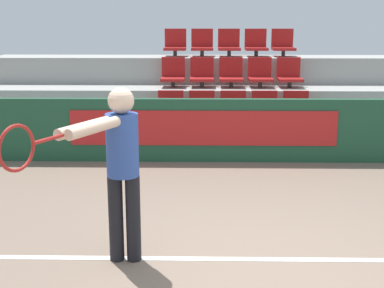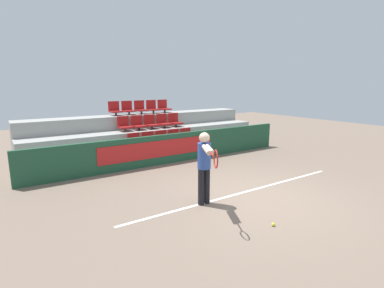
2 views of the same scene
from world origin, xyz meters
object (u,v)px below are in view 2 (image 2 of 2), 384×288
Objects in this scene: stadium_chair_10 at (115,110)px; stadium_chair_3 at (175,138)px; stadium_chair_12 at (141,108)px; stadium_chair_11 at (128,109)px; stadium_chair_7 at (151,123)px; stadium_chair_9 at (175,121)px; stadium_chair_2 at (163,139)px; stadium_chair_8 at (163,122)px; stadium_chair_0 at (135,142)px; stadium_chair_1 at (149,141)px; stadium_chair_14 at (164,107)px; stadium_chair_4 at (187,136)px; stadium_chair_5 at (125,125)px; tennis_ball at (273,224)px; stadium_chair_6 at (138,124)px; tennis_player at (205,162)px; stadium_chair_13 at (152,108)px.

stadium_chair_3 is at bearing -48.74° from stadium_chair_10.
stadium_chair_12 is at bearing 106.30° from stadium_chair_3.
stadium_chair_3 is 2.21m from stadium_chair_11.
stadium_chair_3 is 1.00× the size of stadium_chair_7.
stadium_chair_9 is at bearing 59.68° from stadium_chair_3.
stadium_chair_2 is 1.00× the size of stadium_chair_11.
stadium_chair_8 reaches higher than stadium_chair_2.
stadium_chair_1 is at bearing 0.00° from stadium_chair_0.
stadium_chair_1 is 2.48m from stadium_chair_14.
stadium_chair_1 is at bearing -106.30° from stadium_chair_12.
stadium_chair_11 is at bearing 180.00° from stadium_chair_12.
stadium_chair_4 is 1.00× the size of stadium_chair_8.
stadium_chair_3 is 1.81m from stadium_chair_5.
stadium_chair_2 reaches higher than tennis_ball.
stadium_chair_1 is 1.10m from stadium_chair_5.
stadium_chair_11 is at bearing 150.32° from stadium_chair_9.
stadium_chair_11 is (-0.50, 1.73, 0.94)m from stadium_chair_2.
stadium_chair_6 reaches higher than stadium_chair_3.
stadium_chair_5 is at bearing 156.85° from stadium_chair_4.
stadium_chair_0 is 0.32× the size of tennis_player.
stadium_chair_4 is at bearing 0.00° from stadium_chair_2.
stadium_chair_0 is at bearing -131.26° from stadium_chair_13.
stadium_chair_1 is 1.01m from stadium_chair_3.
stadium_chair_14 is at bearing 48.74° from stadium_chair_1.
stadium_chair_14 is (0.00, 0.86, 0.47)m from stadium_chair_9.
stadium_chair_4 is 2.25m from stadium_chair_5.
stadium_chair_13 is at bearing 48.74° from stadium_chair_0.
stadium_chair_0 is 1.00× the size of stadium_chair_6.
stadium_chair_10 is at bearing 120.32° from stadium_chair_2.
stadium_chair_9 is (2.02, 0.86, 0.47)m from stadium_chair_0.
stadium_chair_7 is 1.00× the size of stadium_chair_12.
stadium_chair_4 is 2.21m from stadium_chair_12.
stadium_chair_3 is 1.00× the size of stadium_chair_4.
stadium_chair_14 reaches higher than tennis_player.
tennis_player reaches higher than stadium_chair_7.
tennis_player is (-0.21, -5.81, -0.67)m from stadium_chair_10.
stadium_chair_10 is at bearing 139.47° from stadium_chair_7.
stadium_chair_5 is at bearing -156.85° from stadium_chair_14.
stadium_chair_9 is 1.00× the size of stadium_chair_11.
stadium_chair_9 is at bearing -23.15° from stadium_chair_10.
stadium_chair_7 is 1.00× the size of stadium_chair_9.
stadium_chair_13 is at bearing 80.23° from tennis_ball.
stadium_chair_6 is 1.10m from stadium_chair_10.
stadium_chair_1 is 1.00× the size of stadium_chair_3.
stadium_chair_11 is at bearing 131.26° from stadium_chair_4.
stadium_chair_11 is at bearing 120.32° from stadium_chair_3.
stadium_chair_5 is 1.00× the size of stadium_chair_11.
stadium_chair_0 is 1.00× the size of stadium_chair_4.
stadium_chair_5 is (-1.01, 0.86, 0.47)m from stadium_chair_2.
stadium_chair_5 is at bearing 180.00° from stadium_chair_8.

